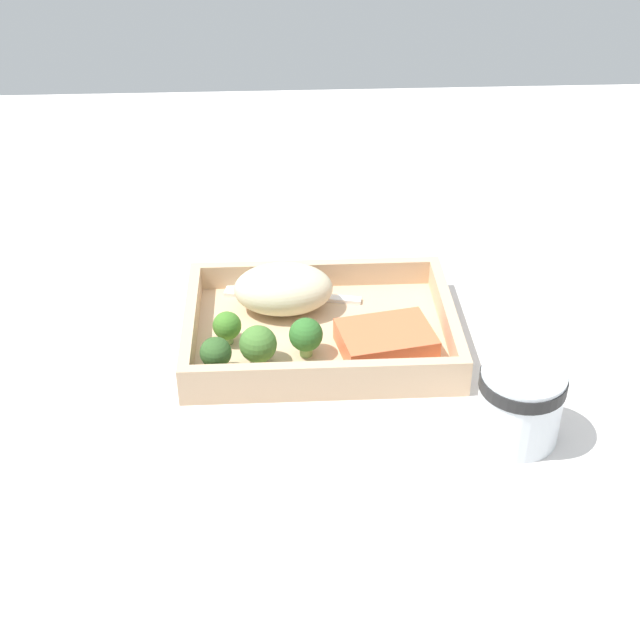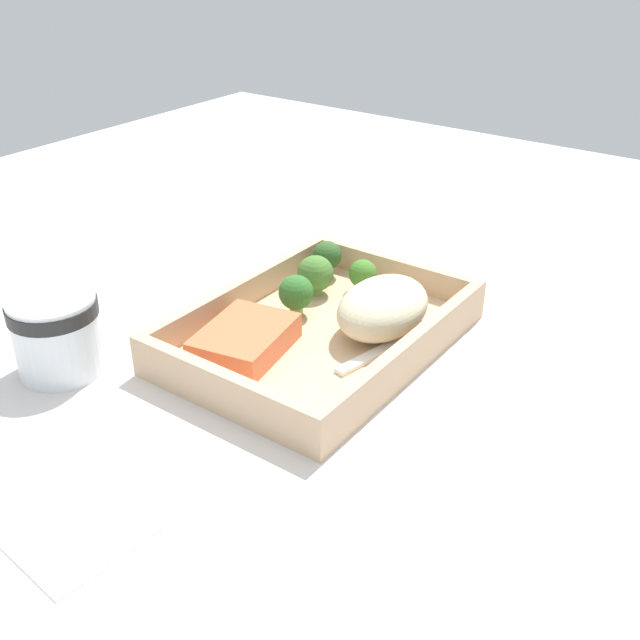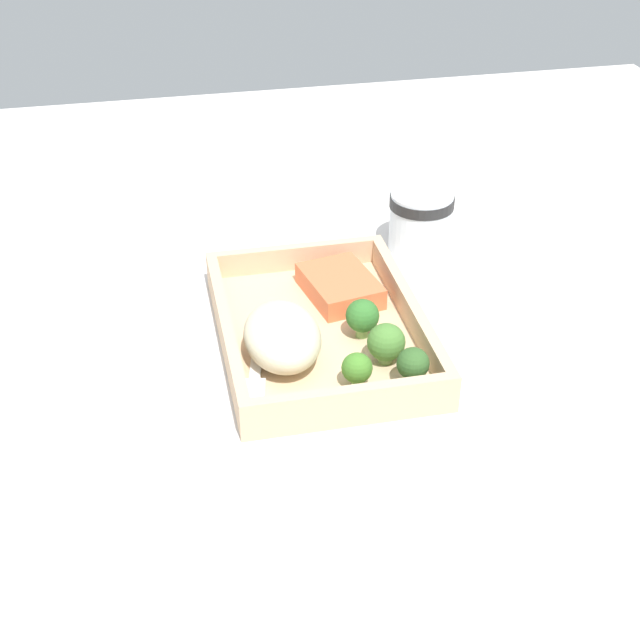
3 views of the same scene
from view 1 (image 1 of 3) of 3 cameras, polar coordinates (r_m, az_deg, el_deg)
ground_plane at (r=97.92cm, az=-0.00°, el=-1.80°), size 160.00×160.00×2.00cm
takeout_tray at (r=96.99cm, az=-0.00°, el=-1.03°), size 28.96×21.00×1.20cm
tray_rim at (r=95.82cm, az=-0.00°, el=-0.02°), size 28.96×21.00×2.94cm
salmon_fillet at (r=93.43cm, az=4.23°, el=-1.29°), size 10.76×8.79×2.46cm
mashed_potatoes at (r=99.03cm, az=-2.36°, el=2.01°), size 11.03×7.74×5.32cm
broccoli_floret_1 at (r=90.88cm, az=-3.99°, el=-1.59°), size 3.88×3.88×4.32cm
broccoli_floret_2 at (r=94.30cm, az=-5.97°, el=-0.41°), size 3.05×3.05×3.68cm
broccoli_floret_3 at (r=91.78cm, az=-0.91°, el=-0.99°), size 3.54×3.54×4.32cm
broccoli_floret_4 at (r=89.82cm, az=-6.69°, el=-2.15°), size 3.22×3.22×4.15cm
fork at (r=102.63cm, az=-2.36°, el=1.65°), size 15.81×4.83×0.44cm
paper_cup at (r=84.40cm, az=12.69°, el=-5.08°), size 7.98×7.98×7.51cm
receipt_slip at (r=101.77cm, az=16.72°, el=-1.13°), size 10.96×14.30×0.24cm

